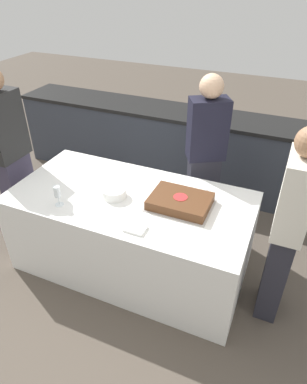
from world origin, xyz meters
TOP-DOWN VIEW (x-y plane):
  - ground_plane at (0.00, 0.00)m, footprint 14.00×14.00m
  - back_counter at (0.00, 1.57)m, footprint 4.40×0.58m
  - dining_table at (0.00, 0.00)m, footprint 1.98×0.99m
  - cake at (0.41, 0.05)m, footprint 0.50×0.38m
  - plate_stack at (-0.12, -0.05)m, footprint 0.20×0.20m
  - wine_glass at (-0.46, -0.32)m, footprint 0.07×0.07m
  - side_plate_near_cake at (0.47, 0.37)m, footprint 0.18×0.18m
  - utensil_pile at (0.22, -0.36)m, footprint 0.15×0.11m
  - person_cutting_cake at (0.41, 0.71)m, footprint 0.39×0.34m
  - person_seated_left at (-1.21, 0.00)m, footprint 0.20×0.36m
  - person_seated_right at (1.21, 0.00)m, footprint 0.20×0.37m

SIDE VIEW (x-z plane):
  - ground_plane at x=0.00m, z-range 0.00..0.00m
  - dining_table at x=0.00m, z-range 0.00..0.75m
  - back_counter at x=0.00m, z-range 0.00..0.92m
  - side_plate_near_cake at x=0.47m, z-range 0.75..0.76m
  - utensil_pile at x=0.22m, z-range 0.75..0.77m
  - plate_stack at x=-0.12m, z-range 0.75..0.83m
  - cake at x=0.41m, z-range 0.75..0.83m
  - person_seated_right at x=1.21m, z-range 0.03..1.59m
  - person_cutting_cake at x=0.41m, z-range 0.04..1.64m
  - person_seated_left at x=-1.21m, z-range 0.04..1.70m
  - wine_glass at x=-0.46m, z-range 0.78..0.95m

